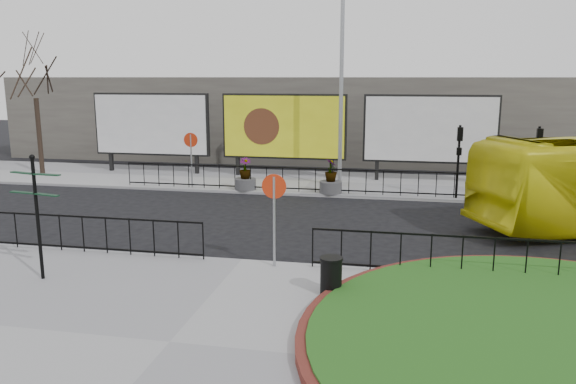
% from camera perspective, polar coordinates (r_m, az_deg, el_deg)
% --- Properties ---
extents(ground, '(90.00, 90.00, 0.00)m').
position_cam_1_polar(ground, '(15.59, -4.68, -7.22)').
color(ground, black).
rests_on(ground, ground).
extents(pavement_near, '(30.00, 10.00, 0.12)m').
position_cam_1_polar(pavement_near, '(11.21, -11.92, -14.94)').
color(pavement_near, gray).
rests_on(pavement_near, ground).
extents(pavement_far, '(44.00, 6.00, 0.12)m').
position_cam_1_polar(pavement_far, '(26.95, 2.29, 1.00)').
color(pavement_far, gray).
rests_on(pavement_far, ground).
extents(railing_near_left, '(10.00, 0.10, 1.10)m').
position_cam_1_polar(railing_near_left, '(17.70, -24.07, -3.65)').
color(railing_near_left, black).
rests_on(railing_near_left, pavement_near).
extents(railing_near_right, '(9.00, 0.10, 1.10)m').
position_cam_1_polar(railing_near_right, '(14.74, 20.19, -6.30)').
color(railing_near_right, black).
rests_on(railing_near_right, pavement_near).
extents(railing_far, '(18.00, 0.10, 1.10)m').
position_cam_1_polar(railing_far, '(24.07, 3.65, 1.18)').
color(railing_far, black).
rests_on(railing_far, pavement_far).
extents(speed_sign_far, '(0.64, 0.07, 2.47)m').
position_cam_1_polar(speed_sign_far, '(25.46, -9.83, 4.44)').
color(speed_sign_far, gray).
rests_on(speed_sign_far, pavement_far).
extents(speed_sign_near, '(0.64, 0.07, 2.47)m').
position_cam_1_polar(speed_sign_near, '(14.46, -1.42, -0.80)').
color(speed_sign_near, gray).
rests_on(speed_sign_near, pavement_near).
extents(billboard_left, '(6.20, 0.31, 4.10)m').
position_cam_1_polar(billboard_left, '(30.02, -13.71, 6.66)').
color(billboard_left, black).
rests_on(billboard_left, pavement_far).
extents(billboard_mid, '(6.20, 0.31, 4.10)m').
position_cam_1_polar(billboard_mid, '(27.82, -0.42, 6.62)').
color(billboard_mid, black).
rests_on(billboard_mid, pavement_far).
extents(billboard_right, '(6.20, 0.31, 4.10)m').
position_cam_1_polar(billboard_right, '(27.29, 14.21, 6.17)').
color(billboard_right, black).
rests_on(billboard_right, pavement_far).
extents(lamp_post, '(0.74, 0.18, 9.23)m').
position_cam_1_polar(lamp_post, '(25.31, 5.46, 11.12)').
color(lamp_post, gray).
rests_on(lamp_post, pavement_far).
extents(signal_pole_a, '(0.22, 0.26, 3.00)m').
position_cam_1_polar(signal_pole_a, '(23.81, 16.97, 4.06)').
color(signal_pole_a, black).
rests_on(signal_pole_a, pavement_far).
extents(signal_pole_b, '(0.22, 0.26, 3.00)m').
position_cam_1_polar(signal_pole_b, '(24.30, 24.04, 3.70)').
color(signal_pole_b, black).
rests_on(signal_pole_b, pavement_far).
extents(tree_left, '(2.00, 2.00, 7.00)m').
position_cam_1_polar(tree_left, '(31.44, -24.18, 8.06)').
color(tree_left, '#2D2119').
rests_on(tree_left, pavement_far).
extents(building_backdrop, '(40.00, 10.00, 5.00)m').
position_cam_1_polar(building_backdrop, '(36.49, 4.80, 7.61)').
color(building_backdrop, '#5B5950').
rests_on(building_backdrop, ground).
extents(fingerpost_sign, '(1.45, 0.46, 3.10)m').
position_cam_1_polar(fingerpost_sign, '(14.85, -24.20, -1.20)').
color(fingerpost_sign, black).
rests_on(fingerpost_sign, pavement_near).
extents(litter_bin, '(0.53, 0.53, 0.88)m').
position_cam_1_polar(litter_bin, '(13.00, 4.40, -8.47)').
color(litter_bin, black).
rests_on(litter_bin, pavement_near).
extents(planter_a, '(0.94, 0.94, 1.42)m').
position_cam_1_polar(planter_a, '(24.87, -4.36, 1.41)').
color(planter_a, '#4C4C4F').
rests_on(planter_a, pavement_far).
extents(planter_b, '(0.97, 0.97, 1.48)m').
position_cam_1_polar(planter_b, '(24.14, 4.37, 1.15)').
color(planter_b, '#4C4C4F').
rests_on(planter_b, pavement_far).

